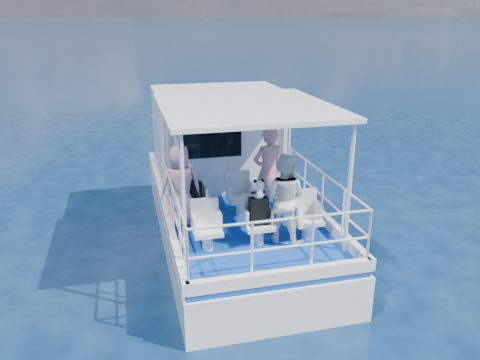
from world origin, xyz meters
name	(u,v)px	position (x,y,z in m)	size (l,w,h in m)	color
ground	(243,259)	(0.00, 0.00, 0.00)	(2000.00, 2000.00, 0.00)	#07193A
hull	(231,237)	(0.00, 1.00, 0.00)	(3.00, 7.00, 1.60)	white
deck	(231,202)	(0.00, 1.00, 0.85)	(2.90, 6.90, 0.10)	#0A3495
cabin	(218,136)	(0.00, 2.30, 2.00)	(2.85, 2.00, 2.20)	white
canopy	(246,107)	(0.00, -0.20, 3.14)	(3.00, 3.20, 0.08)	white
canopy_posts	(246,169)	(0.00, -0.25, 2.00)	(2.77, 2.97, 2.20)	white
railings	(251,206)	(0.00, -0.58, 1.40)	(2.84, 3.59, 1.00)	white
seat_port_fwd	(195,210)	(-0.90, 0.20, 1.09)	(0.48, 0.46, 0.38)	white
seat_center_fwd	(240,206)	(0.00, 0.20, 1.09)	(0.48, 0.46, 0.38)	white
seat_stbd_fwd	(283,201)	(0.90, 0.20, 1.09)	(0.48, 0.46, 0.38)	white
seat_port_aft	(207,239)	(-0.90, -1.10, 1.09)	(0.48, 0.46, 0.38)	white
seat_center_aft	(258,233)	(0.00, -1.10, 1.09)	(0.48, 0.46, 0.38)	white
seat_stbd_aft	(307,228)	(0.90, -1.10, 1.09)	(0.48, 0.46, 0.38)	white
passenger_port_fwd	(181,186)	(-1.18, 0.04, 1.67)	(0.58, 0.41, 1.55)	pink
passenger_stbd_fwd	(268,172)	(0.54, 0.11, 1.79)	(0.65, 0.42, 1.77)	#D4898B
passenger_stbd_aft	(284,199)	(0.44, -1.11, 1.70)	(0.78, 0.61, 1.60)	white
backpack_port	(194,192)	(-0.92, 0.16, 1.48)	(0.30, 0.17, 0.39)	black
backpack_center	(258,211)	(-0.01, -1.12, 1.52)	(0.32, 0.18, 0.48)	black
compact_camera	(194,181)	(-0.91, 0.15, 1.70)	(0.11, 0.06, 0.06)	black
panda	(259,189)	(-0.01, -1.12, 1.92)	(0.22, 0.18, 0.34)	white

